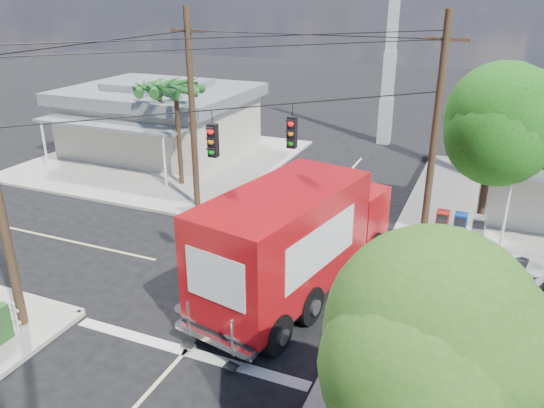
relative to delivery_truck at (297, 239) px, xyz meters
The scene contains 12 objects.
ground 2.65m from the delivery_truck, behind, with size 120.00×120.00×0.00m, color black.
sidewalk_nw 16.81m from the delivery_truck, 139.12° to the left, with size 14.12×14.12×0.14m.
road_markings 3.00m from the delivery_truck, 140.87° to the right, with size 32.00×32.00×0.01m.
building_nw 18.59m from the delivery_truck, 137.69° to the left, with size 10.80×10.20×4.30m.
radio_tower 20.42m from the delivery_truck, 93.56° to the left, with size 0.80×0.80×17.00m.
tree_ne_front 9.16m from the delivery_truck, 51.27° to the left, with size 4.21×4.14×6.66m.
tree_se 9.14m from the delivery_truck, 53.82° to the right, with size 3.67×3.54×5.62m.
palm_nw_front 12.32m from the delivery_truck, 140.77° to the left, with size 3.01×3.08×5.59m.
palm_nw_back 14.68m from the delivery_truck, 141.18° to the left, with size 3.01×3.08×5.19m.
utility_poles 4.59m from the delivery_truck, 153.60° to the left, with size 12.00×10.68×9.00m.
vending_boxes 7.96m from the delivery_truck, 52.76° to the left, with size 1.90×0.50×1.10m.
delivery_truck is the anchor object (origin of this frame).
Camera 1 is at (7.14, -14.78, 9.60)m, focal length 35.00 mm.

